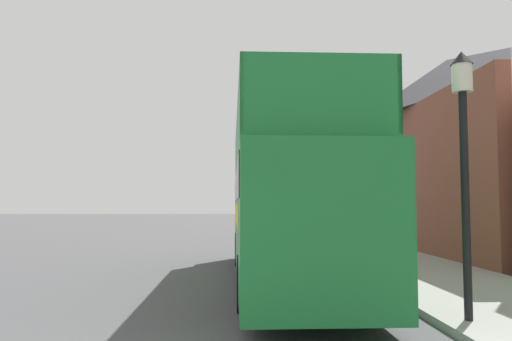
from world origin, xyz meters
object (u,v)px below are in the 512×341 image
at_px(lamp_post_nearest, 463,131).
at_px(lamp_post_second, 361,147).
at_px(tour_bus, 284,207).
at_px(lamp_post_third, 313,169).
at_px(parked_car_ahead_of_bus, 286,235).

bearing_deg(lamp_post_nearest, lamp_post_second, 88.19).
relative_size(tour_bus, lamp_post_second, 2.17).
distance_m(lamp_post_nearest, lamp_post_third, 15.05).
bearing_deg(parked_car_ahead_of_bus, lamp_post_third, 58.33).
height_order(parked_car_ahead_of_bus, lamp_post_second, lamp_post_second).
relative_size(tour_bus, lamp_post_nearest, 2.66).
relative_size(parked_car_ahead_of_bus, lamp_post_nearest, 1.05).
relative_size(lamp_post_nearest, lamp_post_third, 0.86).
distance_m(tour_bus, lamp_post_second, 4.22).
xyz_separation_m(parked_car_ahead_of_bus, lamp_post_third, (1.49, 2.13, 2.90)).
xyz_separation_m(parked_car_ahead_of_bus, lamp_post_nearest, (1.58, -12.90, 2.48)).
height_order(tour_bus, lamp_post_second, lamp_post_second).
distance_m(tour_bus, lamp_post_third, 10.62).
xyz_separation_m(lamp_post_second, lamp_post_third, (-0.33, 7.52, -0.17)).
bearing_deg(lamp_post_third, parked_car_ahead_of_bus, -124.93).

